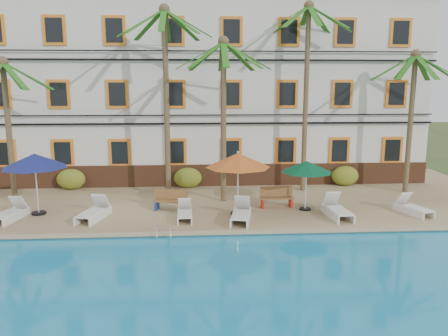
{
  "coord_description": "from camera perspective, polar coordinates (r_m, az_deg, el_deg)",
  "views": [
    {
      "loc": [
        -0.31,
        -16.49,
        5.73
      ],
      "look_at": [
        0.87,
        3.0,
        2.0
      ],
      "focal_mm": 35.0,
      "sensor_mm": 36.0,
      "label": 1
    }
  ],
  "objects": [
    {
      "name": "umbrella_red",
      "position": [
        18.31,
        1.84,
        0.98
      ],
      "size": [
        2.76,
        2.76,
        2.75
      ],
      "color": "black",
      "rests_on": "pool_deck"
    },
    {
      "name": "palm_a",
      "position": [
        22.49,
        -26.51,
        6.95
      ],
      "size": [
        4.36,
        4.36,
        6.74
      ],
      "color": "brown",
      "rests_on": "pool_deck"
    },
    {
      "name": "shrub_right",
      "position": [
        24.95,
        15.52,
        -0.98
      ],
      "size": [
        1.5,
        0.9,
        1.1
      ],
      "primitive_type": "ellipsoid",
      "color": "#235F1B",
      "rests_on": "pool_deck"
    },
    {
      "name": "shrub_mid",
      "position": [
        23.62,
        -4.76,
        -1.27
      ],
      "size": [
        1.5,
        0.9,
        1.1
      ],
      "primitive_type": "ellipsoid",
      "color": "#235F1B",
      "rests_on": "pool_deck"
    },
    {
      "name": "shrub_left",
      "position": [
        24.56,
        -19.35,
        -1.39
      ],
      "size": [
        1.5,
        0.9,
        1.1
      ],
      "primitive_type": "ellipsoid",
      "color": "#235F1B",
      "rests_on": "pool_deck"
    },
    {
      "name": "pool_ladder",
      "position": [
        16.48,
        -7.76,
        -8.71
      ],
      "size": [
        0.54,
        0.74,
        0.74
      ],
      "color": "silver",
      "rests_on": "ground"
    },
    {
      "name": "lounger_a",
      "position": [
        20.11,
        -26.14,
        -5.28
      ],
      "size": [
        1.02,
        1.98,
        0.89
      ],
      "color": "white",
      "rests_on": "pool_deck"
    },
    {
      "name": "lounger_c",
      "position": [
        18.24,
        -5.16,
        -5.87
      ],
      "size": [
        0.65,
        1.7,
        0.79
      ],
      "color": "white",
      "rests_on": "pool_deck"
    },
    {
      "name": "palm_c",
      "position": [
        20.29,
        -0.07,
        9.27
      ],
      "size": [
        4.36,
        4.36,
        7.64
      ],
      "color": "brown",
      "rests_on": "pool_deck"
    },
    {
      "name": "palm_d",
      "position": [
        22.83,
        10.74,
        11.97
      ],
      "size": [
        4.36,
        4.36,
        9.54
      ],
      "color": "brown",
      "rests_on": "pool_deck"
    },
    {
      "name": "palm_b",
      "position": [
        21.05,
        -7.6,
        11.53
      ],
      "size": [
        4.36,
        4.36,
        9.12
      ],
      "color": "brown",
      "rests_on": "pool_deck"
    },
    {
      "name": "hotel_building",
      "position": [
        26.47,
        -2.83,
        10.03
      ],
      "size": [
        25.4,
        6.44,
        10.22
      ],
      "color": "silver",
      "rests_on": "pool_deck"
    },
    {
      "name": "bench_right",
      "position": [
        20.04,
        6.85,
        -3.75
      ],
      "size": [
        1.52,
        0.54,
        0.93
      ],
      "color": "olive",
      "rests_on": "pool_deck"
    },
    {
      "name": "palm_e",
      "position": [
        24.05,
        23.36,
        8.02
      ],
      "size": [
        4.36,
        4.36,
        7.2
      ],
      "color": "brown",
      "rests_on": "pool_deck"
    },
    {
      "name": "bench_left",
      "position": [
        19.49,
        -6.9,
        -4.16
      ],
      "size": [
        1.57,
        0.86,
        0.93
      ],
      "color": "olive",
      "rests_on": "pool_deck"
    },
    {
      "name": "lounger_b",
      "position": [
        18.95,
        -16.63,
        -5.49
      ],
      "size": [
        1.18,
        2.11,
        0.94
      ],
      "color": "white",
      "rests_on": "pool_deck"
    },
    {
      "name": "umbrella_green",
      "position": [
        19.43,
        10.73,
        0.13
      ],
      "size": [
        2.28,
        2.28,
        2.28
      ],
      "color": "black",
      "rests_on": "pool_deck"
    },
    {
      "name": "lounger_e",
      "position": [
        19.06,
        14.49,
        -5.26
      ],
      "size": [
        0.88,
        2.11,
        0.97
      ],
      "color": "white",
      "rests_on": "pool_deck"
    },
    {
      "name": "lounger_d",
      "position": [
        17.93,
        2.24,
        -5.97
      ],
      "size": [
        1.06,
        2.09,
        0.94
      ],
      "color": "white",
      "rests_on": "pool_deck"
    },
    {
      "name": "umbrella_blue",
      "position": [
        20.04,
        -23.5,
        0.84
      ],
      "size": [
        2.72,
        2.72,
        2.71
      ],
      "color": "black",
      "rests_on": "pool_deck"
    },
    {
      "name": "pool_coping",
      "position": [
        16.52,
        -2.21,
        -8.46
      ],
      "size": [
        30.0,
        0.35,
        0.06
      ],
      "primitive_type": "cube",
      "color": "tan",
      "rests_on": "pool_deck"
    },
    {
      "name": "pool_deck",
      "position": [
        22.21,
        -2.55,
        -3.81
      ],
      "size": [
        30.0,
        12.0,
        0.25
      ],
      "primitive_type": "cube",
      "color": "tan",
      "rests_on": "ground"
    },
    {
      "name": "ground",
      "position": [
        17.46,
        -2.27,
        -8.35
      ],
      "size": [
        100.0,
        100.0,
        0.0
      ],
      "primitive_type": "plane",
      "color": "#384C23",
      "rests_on": "ground"
    },
    {
      "name": "swimming_pool",
      "position": [
        11.04,
        -1.45,
        -19.85
      ],
      "size": [
        26.0,
        12.0,
        0.2
      ],
      "primitive_type": "cube",
      "color": "#1989BD",
      "rests_on": "ground"
    },
    {
      "name": "lounger_f",
      "position": [
        20.57,
        23.43,
        -4.76
      ],
      "size": [
        1.14,
        1.9,
        0.85
      ],
      "color": "white",
      "rests_on": "pool_deck"
    }
  ]
}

